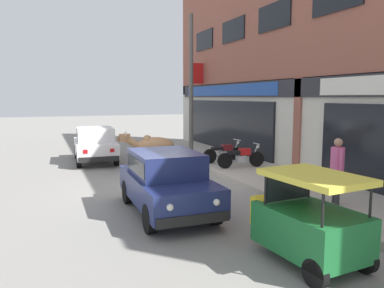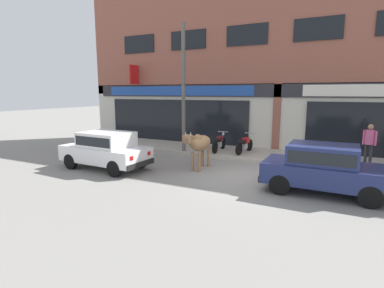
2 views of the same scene
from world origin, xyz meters
name	(u,v)px [view 2 (image 2 of 2)]	position (x,y,z in m)	size (l,w,h in m)	color
ground_plane	(247,177)	(0.00, 0.00, 0.00)	(90.00, 90.00, 0.00)	gray
sidewalk	(269,156)	(0.00, 3.60, 0.08)	(19.00, 2.81, 0.17)	#A8A093
shop_building	(280,58)	(0.00, 5.26, 4.59)	(23.00, 1.40, 9.60)	#8E5142
cow	(200,144)	(-1.97, 0.26, 1.01)	(0.55, 2.15, 1.61)	#936B47
car_0	(106,148)	(-5.29, -1.30, 0.81)	(3.68, 1.78, 1.46)	black
car_1	(324,167)	(2.50, -0.67, 0.81)	(3.64, 1.67, 1.46)	black
motorcycle_0	(219,143)	(-2.35, 3.29, 0.55)	(0.52, 1.81, 0.88)	black
motorcycle_1	(245,145)	(-1.10, 3.37, 0.55)	(0.54, 1.81, 0.88)	black
pedestrian	(369,140)	(3.89, 3.17, 1.15)	(0.47, 0.32, 1.60)	#2D2D33
utility_pole	(184,89)	(-3.86, 2.50, 3.14)	(0.18, 0.18, 5.94)	#595651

